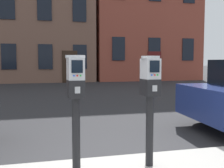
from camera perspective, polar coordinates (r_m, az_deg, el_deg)
name	(u,v)px	position (r m, az deg, el deg)	size (l,w,h in m)	color
parking_meter_near_kerb	(76,92)	(3.00, -7.64, -1.77)	(0.23, 0.26, 1.31)	black
parking_meter_twin_adjacent	(150,91)	(3.21, 8.00, -1.39)	(0.23, 0.26, 1.31)	black
townhouse_brick_corner	(45,18)	(21.20, -13.99, 13.41)	(6.65, 6.02, 9.26)	brown
townhouse_brownstone	(139,2)	(23.02, 5.77, 16.71)	(7.87, 6.59, 12.34)	brown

